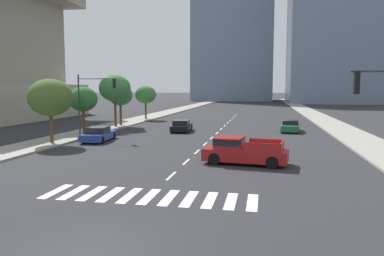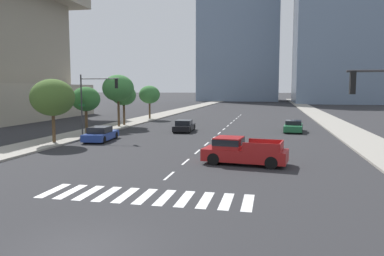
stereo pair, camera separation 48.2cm
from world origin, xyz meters
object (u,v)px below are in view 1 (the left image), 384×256
at_px(pickup_truck, 241,151).
at_px(street_tree_second, 83,99).
at_px(sedan_green_1, 290,126).
at_px(street_tree_fifth, 146,95).
at_px(sedan_blue_2, 99,134).
at_px(sedan_black_0, 182,126).
at_px(street_tree_fourth, 120,95).
at_px(street_tree_nearest, 50,98).
at_px(traffic_signal_far, 93,95).
at_px(street_tree_third, 115,88).

relative_size(pickup_truck, street_tree_second, 1.14).
relative_size(sedan_green_1, street_tree_second, 1.00).
relative_size(street_tree_second, street_tree_fifth, 0.95).
distance_m(sedan_blue_2, street_tree_second, 5.39).
bearing_deg(sedan_blue_2, sedan_black_0, -37.54).
xyz_separation_m(street_tree_fourth, street_tree_fifth, (-0.00, 10.18, -0.11)).
relative_size(street_tree_nearest, street_tree_second, 1.14).
relative_size(sedan_blue_2, street_tree_nearest, 0.89).
height_order(sedan_green_1, street_tree_second, street_tree_second).
xyz_separation_m(sedan_black_0, sedan_blue_2, (-5.72, -8.82, 0.02)).
xyz_separation_m(street_tree_nearest, street_tree_fifth, (0.00, 25.87, -0.18)).
xyz_separation_m(sedan_blue_2, street_tree_fourth, (-3.06, 13.10, 3.30)).
bearing_deg(street_tree_fourth, sedan_green_1, -5.71).
bearing_deg(traffic_signal_far, pickup_truck, -33.16).
height_order(sedan_blue_2, street_tree_nearest, street_tree_nearest).
xyz_separation_m(street_tree_second, street_tree_fifth, (0.00, 20.07, 0.12)).
bearing_deg(sedan_black_0, street_tree_fourth, 60.98).
height_order(pickup_truck, street_tree_third, street_tree_third).
bearing_deg(sedan_green_1, street_tree_fifth, -115.91).
bearing_deg(street_tree_third, pickup_truck, -49.74).
xyz_separation_m(sedan_black_0, street_tree_fifth, (-8.78, 14.46, 3.20)).
bearing_deg(sedan_black_0, pickup_truck, -158.72).
relative_size(sedan_black_0, street_tree_second, 0.96).
height_order(sedan_green_1, street_tree_fourth, street_tree_fourth).
bearing_deg(sedan_green_1, street_tree_nearest, -51.64).
height_order(pickup_truck, street_tree_fifth, street_tree_fifth).
height_order(sedan_blue_2, street_tree_fifth, street_tree_fifth).
relative_size(sedan_black_0, traffic_signal_far, 0.78).
relative_size(street_tree_nearest, street_tree_third, 0.87).
distance_m(pickup_truck, street_tree_second, 19.96).
xyz_separation_m(sedan_green_1, traffic_signal_far, (-18.77, -9.43, 3.58)).
height_order(street_tree_nearest, street_tree_fifth, street_tree_nearest).
xyz_separation_m(pickup_truck, sedan_blue_2, (-13.28, 7.89, -0.21)).
height_order(traffic_signal_far, street_tree_nearest, traffic_signal_far).
relative_size(street_tree_second, street_tree_fourth, 0.94).
height_order(street_tree_second, street_tree_fifth, street_tree_fifth).
relative_size(street_tree_third, street_tree_fifth, 1.24).
distance_m(pickup_truck, street_tree_fourth, 26.78).
bearing_deg(sedan_black_0, street_tree_fifth, 28.23).
relative_size(sedan_blue_2, street_tree_fourth, 0.95).
height_order(sedan_black_0, sedan_green_1, sedan_black_0).
bearing_deg(street_tree_second, sedan_blue_2, -46.34).
bearing_deg(street_tree_second, sedan_green_1, 20.83).
bearing_deg(traffic_signal_far, street_tree_second, 138.38).
xyz_separation_m(street_tree_second, street_tree_third, (0.00, 8.19, 1.09)).
bearing_deg(sedan_blue_2, traffic_signal_far, 33.49).
distance_m(traffic_signal_far, street_tree_fifth, 21.75).
bearing_deg(street_tree_fifth, street_tree_fourth, -90.00).
xyz_separation_m(sedan_black_0, sedan_green_1, (11.79, 2.22, -0.01)).
bearing_deg(street_tree_third, sedan_black_0, -16.39).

